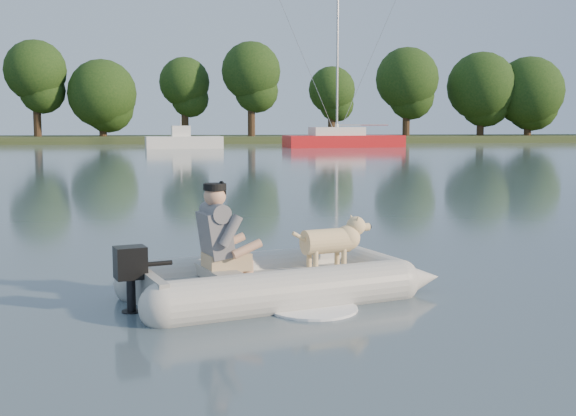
{
  "coord_description": "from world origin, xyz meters",
  "views": [
    {
      "loc": [
        -1.2,
        -6.94,
        1.87
      ],
      "look_at": [
        -0.04,
        2.42,
        0.75
      ],
      "focal_mm": 45.0,
      "sensor_mm": 36.0,
      "label": 1
    }
  ],
  "objects": [
    {
      "name": "dog",
      "position": [
        0.21,
        0.92,
        0.5
      ],
      "size": [
        0.95,
        0.58,
        0.6
      ],
      "primitive_type": null,
      "rotation": [
        0.0,
        0.0,
        0.31
      ],
      "color": "#D6BA7B",
      "rests_on": "dinghy"
    },
    {
      "name": "water",
      "position": [
        0.0,
        0.0,
        0.0
      ],
      "size": [
        160.0,
        160.0,
        0.0
      ],
      "primitive_type": "plane",
      "color": "slate",
      "rests_on": "ground"
    },
    {
      "name": "sailboat",
      "position": [
        9.66,
        47.0,
        0.54
      ],
      "size": [
        9.28,
        3.9,
        12.37
      ],
      "rotation": [
        0.0,
        0.0,
        0.14
      ],
      "color": "red",
      "rests_on": "water"
    },
    {
      "name": "treeline",
      "position": [
        8.08,
        61.06,
        5.32
      ],
      "size": [
        93.91,
        7.35,
        9.27
      ],
      "color": "#332316",
      "rests_on": "shore_bank"
    },
    {
      "name": "man",
      "position": [
        -1.02,
        0.52,
        0.75
      ],
      "size": [
        0.85,
        0.78,
        1.04
      ],
      "primitive_type": null,
      "rotation": [
        0.0,
        0.0,
        0.31
      ],
      "color": "slate",
      "rests_on": "dinghy"
    },
    {
      "name": "shore_bank",
      "position": [
        0.0,
        62.0,
        0.25
      ],
      "size": [
        160.0,
        12.0,
        0.7
      ],
      "primitive_type": "cube",
      "color": "#47512D",
      "rests_on": "water"
    },
    {
      "name": "motorboat",
      "position": [
        -2.24,
        45.96,
        1.09
      ],
      "size": [
        5.91,
        2.9,
        2.4
      ],
      "primitive_type": null,
      "rotation": [
        0.0,
        0.0,
        0.13
      ],
      "color": "white",
      "rests_on": "water"
    },
    {
      "name": "outboard_motor",
      "position": [
        -1.89,
        0.19,
        0.3
      ],
      "size": [
        0.46,
        0.39,
        0.76
      ],
      "primitive_type": null,
      "rotation": [
        0.0,
        0.0,
        0.31
      ],
      "color": "black",
      "rests_on": "dinghy"
    },
    {
      "name": "dinghy",
      "position": [
        -0.37,
        0.68,
        0.57
      ],
      "size": [
        5.55,
        4.87,
        1.33
      ],
      "primitive_type": null,
      "rotation": [
        0.0,
        0.0,
        0.31
      ],
      "color": "#ADACA7",
      "rests_on": "water"
    }
  ]
}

